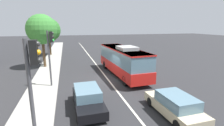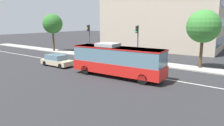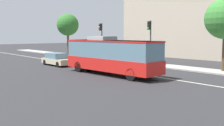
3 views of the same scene
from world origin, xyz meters
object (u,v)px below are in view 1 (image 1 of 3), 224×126
traffic_light_near_corner (50,49)px  street_tree_kerbside_right (42,29)px  sedan_beige (175,105)px  traffic_light_mid_block (33,80)px  transit_bus (123,60)px  street_tree_kerbside_left (49,30)px  sedan_black (88,99)px

traffic_light_near_corner → street_tree_kerbside_right: (7.97, 1.56, 1.53)m
sedan_beige → traffic_light_mid_block: bearing=99.0°
traffic_light_mid_block → street_tree_kerbside_right: (16.81, 1.61, 1.53)m
traffic_light_mid_block → street_tree_kerbside_right: size_ratio=0.74×
transit_bus → sedan_beige: (-9.36, -0.28, -1.09)m
sedan_beige → traffic_light_near_corner: (7.46, 7.79, 2.84)m
traffic_light_near_corner → street_tree_kerbside_left: size_ratio=0.75×
transit_bus → street_tree_kerbside_left: bearing=26.9°
sedan_beige → street_tree_kerbside_right: 18.56m
traffic_light_near_corner → street_tree_kerbside_left: 17.69m
street_tree_kerbside_left → traffic_light_near_corner: bearing=-174.9°
sedan_black → traffic_light_near_corner: (5.02, 2.60, 2.84)m
transit_bus → traffic_light_near_corner: 7.94m
sedan_black → traffic_light_near_corner: size_ratio=0.87×
sedan_black → sedan_beige: same height
transit_bus → sedan_black: (-6.93, 4.91, -1.09)m
transit_bus → sedan_black: transit_bus is taller
traffic_light_mid_block → traffic_light_near_corner: bearing=92.0°
sedan_black → traffic_light_mid_block: 5.40m
transit_bus → street_tree_kerbside_left: street_tree_kerbside_left is taller
traffic_light_mid_block → sedan_beige: bearing=11.9°
traffic_light_mid_block → street_tree_kerbside_right: 16.96m
sedan_black → street_tree_kerbside_right: (12.99, 4.16, 4.37)m
traffic_light_mid_block → street_tree_kerbside_left: bearing=95.2°
sedan_black → street_tree_kerbside_left: 23.34m
sedan_black → transit_bus: bearing=143.6°
traffic_light_near_corner → traffic_light_mid_block: size_ratio=1.00×
transit_bus → traffic_light_mid_block: bearing=142.1°
transit_bus → sedan_beige: bearing=178.6°
street_tree_kerbside_right → sedan_beige: bearing=-148.8°
traffic_light_near_corner → traffic_light_mid_block: bearing=-88.2°
sedan_black → street_tree_kerbside_right: 14.32m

